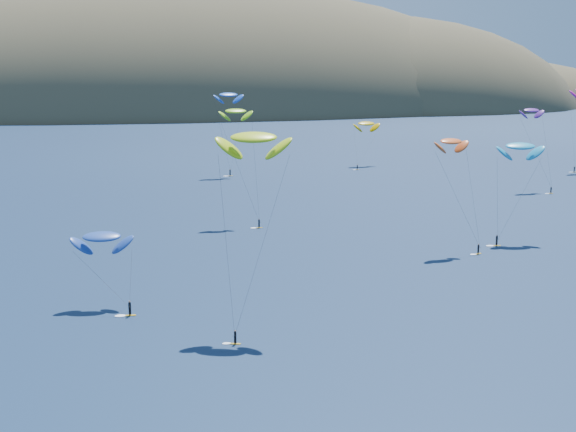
% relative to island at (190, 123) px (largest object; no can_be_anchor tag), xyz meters
% --- Properties ---
extents(island, '(730.00, 300.00, 210.00)m').
position_rel_island_xyz_m(island, '(0.00, 0.00, 0.00)').
color(island, '#3D3526').
rests_on(island, ground).
extents(kitesurfer_2, '(9.75, 12.30, 25.73)m').
position_rel_island_xyz_m(kitesurfer_2, '(-59.20, -504.16, 33.96)').
color(kitesurfer_2, gold).
rests_on(kitesurfer_2, ground).
extents(kitesurfer_3, '(6.84, 10.51, 24.62)m').
position_rel_island_xyz_m(kitesurfer_3, '(-48.79, -438.50, 33.40)').
color(kitesurfer_3, gold).
rests_on(kitesurfer_3, ground).
extents(kitesurfer_4, '(8.94, 7.13, 25.84)m').
position_rel_island_xyz_m(kitesurfer_4, '(-37.11, -366.30, 34.12)').
color(kitesurfer_4, gold).
rests_on(kitesurfer_4, ground).
extents(kitesurfer_5, '(12.24, 8.30, 19.70)m').
position_rel_island_xyz_m(kitesurfer_5, '(-1.29, -468.31, 27.98)').
color(kitesurfer_5, gold).
rests_on(kitesurfer_5, ground).
extents(kitesurfer_6, '(7.28, 11.52, 22.43)m').
position_rel_island_xyz_m(kitesurfer_6, '(33.87, -413.80, 31.14)').
color(kitesurfer_6, gold).
rests_on(kitesurfer_6, ground).
extents(kitesurfer_9, '(7.45, 8.29, 20.87)m').
position_rel_island_xyz_m(kitesurfer_9, '(-17.48, -472.94, 29.65)').
color(kitesurfer_9, gold).
rests_on(kitesurfer_9, ground).
extents(kitesurfer_10, '(8.20, 9.11, 11.49)m').
position_rel_island_xyz_m(kitesurfer_10, '(-77.55, -492.05, 20.00)').
color(kitesurfer_10, gold).
rests_on(kitesurfer_10, ground).
extents(kitesurfer_11, '(12.25, 14.27, 15.91)m').
position_rel_island_xyz_m(kitesurfer_11, '(10.07, -354.97, 24.13)').
color(kitesurfer_11, gold).
rests_on(kitesurfer_11, ground).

